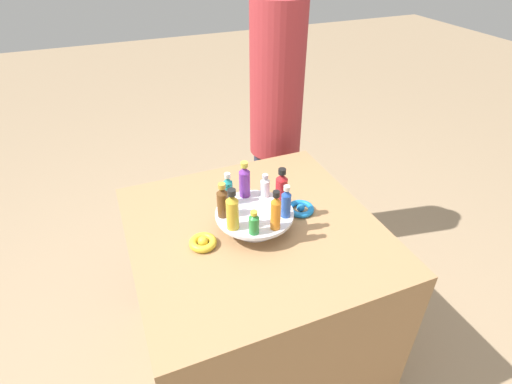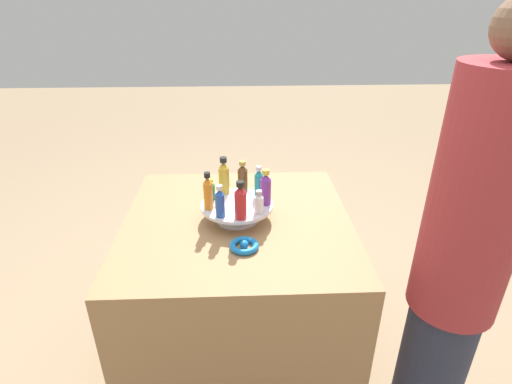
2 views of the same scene
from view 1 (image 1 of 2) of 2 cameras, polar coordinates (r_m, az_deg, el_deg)
The scene contains 15 objects.
ground_plane at distance 2.01m, azimuth -0.16°, elevation -21.78°, with size 12.00×12.00×0.00m, color #997F60.
party_table at distance 1.71m, azimuth -0.19°, elevation -14.80°, with size 0.88×0.88×0.75m.
display_stand at distance 1.41m, azimuth -0.22°, elevation -3.63°, with size 0.28×0.28×0.07m.
bottle_red at distance 1.41m, azimuth 3.66°, elevation 0.58°, with size 0.04×0.04×0.14m.
bottle_clear at distance 1.46m, azimuth 1.30°, elevation 0.85°, with size 0.03×0.03×0.09m.
bottle_purple at distance 1.45m, azimuth -1.65°, elevation 1.64°, with size 0.04×0.04×0.14m.
bottle_teal at distance 1.42m, azimuth -4.02°, elevation 0.33°, with size 0.03×0.03×0.13m.
bottle_brown at distance 1.35m, azimuth -4.79°, elevation -1.33°, with size 0.04×0.04×0.13m.
bottle_gold at distance 1.29m, azimuth -3.39°, elevation -2.68°, with size 0.04×0.04×0.15m.
bottle_green at distance 1.29m, azimuth -0.29°, elevation -4.47°, with size 0.03×0.03×0.09m.
bottle_orange at distance 1.29m, azimuth 2.83°, elevation -2.81°, with size 0.03×0.03×0.15m.
bottle_blue at distance 1.35m, azimuth 4.32°, elevation -1.51°, with size 0.03×0.03×0.12m.
ribbon_bow_gold at distance 1.37m, azimuth -7.59°, elevation -7.13°, with size 0.09×0.09×0.04m.
ribbon_bow_blue at distance 1.52m, azimuth 6.39°, elevation -2.37°, with size 0.10×0.10×0.03m.
person_figure at distance 2.08m, azimuth 2.82°, elevation 9.34°, with size 0.26×0.26×1.55m.
Camera 1 is at (0.41, 1.03, 1.67)m, focal length 28.00 mm.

